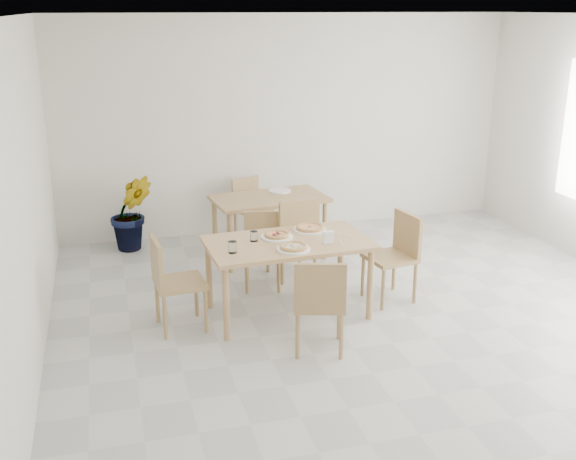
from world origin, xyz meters
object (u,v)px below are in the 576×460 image
object	(u,v)px
plate_mushroom	(293,249)
pizza_pepperoni	(277,235)
pizza_mushroom	(293,247)
chair_north	(262,244)
main_table	(288,249)
napkin_holder	(328,238)
plate_pepperoni	(277,237)
chair_south	(320,299)
chair_west	(171,278)
pizza_margherita	(310,227)
potted_plant	(132,212)
plate_margherita	(310,230)
chair_back_n	(250,204)
chair_east	(397,250)
tumbler_b	(254,236)
chair_back_s	(295,232)
tumbler_a	(232,247)
plate_empty	(280,191)
second_table	(269,205)

from	to	relation	value
plate_mushroom	pizza_pepperoni	world-z (taller)	pizza_pepperoni
pizza_mushroom	chair_north	bearing A→B (deg)	92.81
main_table	napkin_holder	world-z (taller)	napkin_holder
napkin_holder	main_table	bearing A→B (deg)	151.74
plate_pepperoni	pizza_mushroom	xyz separation A→B (m)	(0.06, -0.37, 0.02)
chair_south	chair_west	size ratio (longest dim) A/B	0.98
pizza_margherita	potted_plant	distance (m)	2.64
plate_margherita	chair_back_n	size ratio (longest dim) A/B	0.42
pizza_pepperoni	pizza_margherita	bearing A→B (deg)	18.98
chair_east	tumbler_b	bearing A→B (deg)	-100.92
main_table	plate_margherita	world-z (taller)	plate_margherita
plate_mushroom	chair_back_s	world-z (taller)	chair_back_s
pizza_pepperoni	main_table	bearing A→B (deg)	-56.78
chair_west	plate_pepperoni	size ratio (longest dim) A/B	2.82
main_table	napkin_holder	xyz separation A→B (m)	(0.34, -0.18, 0.14)
chair_east	chair_back_n	distance (m)	2.47
chair_west	chair_east	size ratio (longest dim) A/B	0.99
pizza_margherita	potted_plant	bearing A→B (deg)	128.89
napkin_holder	chair_back_n	world-z (taller)	napkin_holder
plate_pepperoni	tumbler_a	xyz separation A→B (m)	(-0.49, -0.29, 0.04)
main_table	chair_south	world-z (taller)	chair_south
tumbler_b	plate_empty	xyz separation A→B (m)	(0.70, 1.69, -0.04)
tumbler_b	plate_empty	size ratio (longest dim) A/B	0.36
pizza_mushroom	chair_west	bearing A→B (deg)	169.45
tumbler_b	pizza_mushroom	bearing A→B (deg)	-49.04
pizza_pepperoni	chair_west	bearing A→B (deg)	-171.07
tumbler_a	napkin_holder	distance (m)	0.91
chair_east	tumbler_a	bearing A→B (deg)	-92.16
second_table	chair_back_s	distance (m)	0.74
chair_north	plate_empty	xyz separation A→B (m)	(0.46, 1.00, 0.30)
chair_north	chair_east	world-z (taller)	chair_east
chair_back_s	chair_back_n	size ratio (longest dim) A/B	1.18
chair_east	chair_back_n	xyz separation A→B (m)	(-1.03, 2.25, -0.06)
chair_east	napkin_holder	xyz separation A→B (m)	(-0.82, -0.24, 0.29)
main_table	tumbler_b	size ratio (longest dim) A/B	16.31
plate_pepperoni	chair_east	bearing A→B (deg)	-3.05
chair_north	potted_plant	distance (m)	1.99
chair_west	plate_margherita	world-z (taller)	chair_west
main_table	chair_west	xyz separation A→B (m)	(-1.13, -0.04, -0.15)
plate_pepperoni	tumbler_b	size ratio (longest dim) A/B	3.24
chair_south	pizza_mushroom	world-z (taller)	chair_south
pizza_pepperoni	plate_empty	xyz separation A→B (m)	(0.47, 1.65, -0.02)
main_table	chair_north	size ratio (longest dim) A/B	1.99
chair_north	plate_pepperoni	world-z (taller)	chair_north
plate_mushroom	napkin_holder	size ratio (longest dim) A/B	2.47
plate_margherita	chair_south	bearing A→B (deg)	-102.87
chair_back_n	plate_pepperoni	bearing A→B (deg)	-115.91
chair_west	pizza_mushroom	size ratio (longest dim) A/B	2.94
plate_pepperoni	pizza_margherita	world-z (taller)	pizza_margherita
chair_north	chair_west	xyz separation A→B (m)	(-1.06, -0.82, 0.06)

